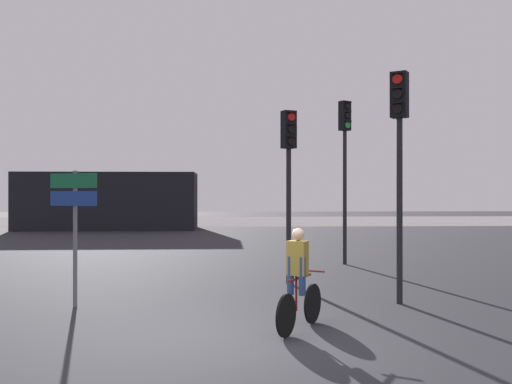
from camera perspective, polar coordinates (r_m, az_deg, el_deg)
The scene contains 8 objects.
ground_plane at distance 8.58m, azimuth -1.60°, elevation -14.76°, with size 120.00×120.00×0.00m, color #28282D.
water_strip at distance 45.11m, azimuth -2.79°, elevation -2.91°, with size 80.00×16.00×0.01m, color gray.
distant_building at distance 35.77m, azimuth -14.48°, elevation -0.88°, with size 10.52×4.00×3.42m, color black.
traffic_light_near_right at distance 11.58m, azimuth 14.14°, elevation 4.79°, with size 0.40×0.42×4.56m.
traffic_light_center at distance 13.68m, azimuth 3.30°, elevation 2.91°, with size 0.39×0.41×4.15m.
traffic_light_far_right at distance 17.68m, azimuth 8.88°, elevation 3.98°, with size 0.40×0.42×4.99m.
direction_sign_post at distance 11.38m, azimuth -17.73°, elevation -2.01°, with size 1.00×0.52×2.60m.
cyclist at distance 9.09m, azimuth 4.27°, elevation -8.65°, with size 0.91×1.49×1.62m.
Camera 1 is at (-0.21, -8.30, 2.16)m, focal length 40.00 mm.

